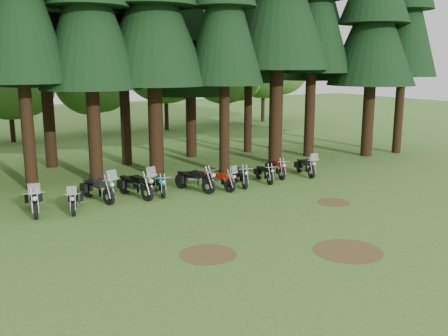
{
  "coord_description": "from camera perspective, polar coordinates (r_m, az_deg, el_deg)",
  "views": [
    {
      "loc": [
        -9.98,
        -14.99,
        5.89
      ],
      "look_at": [
        1.65,
        5.0,
        1.0
      ],
      "focal_mm": 40.0,
      "sensor_mm": 36.0,
      "label": 1
    }
  ],
  "objects": [
    {
      "name": "motorcycle_0",
      "position": [
        21.21,
        -20.87,
        -3.6
      ],
      "size": [
        0.59,
        2.36,
        1.48
      ],
      "rotation": [
        0.0,
        0.0,
        -0.12
      ],
      "color": "black",
      "rests_on": "ground"
    },
    {
      "name": "motorcycle_7",
      "position": [
        24.4,
        1.95,
        -0.96
      ],
      "size": [
        0.79,
        2.08,
        0.87
      ],
      "rotation": [
        0.0,
        0.0,
        -0.31
      ],
      "color": "black",
      "rests_on": "ground"
    },
    {
      "name": "decid_7",
      "position": [
        51.14,
        5.07,
        12.27
      ],
      "size": [
        8.44,
        8.2,
        10.55
      ],
      "color": "black",
      "rests_on": "ground"
    },
    {
      "name": "motorcycle_1",
      "position": [
        21.06,
        -16.7,
        -3.63
      ],
      "size": [
        0.86,
        1.98,
        1.27
      ],
      "rotation": [
        0.0,
        0.0,
        -0.32
      ],
      "color": "black",
      "rests_on": "ground"
    },
    {
      "name": "motorcycle_8",
      "position": [
        25.18,
        4.63,
        -0.68
      ],
      "size": [
        0.47,
        1.94,
        0.79
      ],
      "rotation": [
        0.0,
        0.0,
        -0.18
      ],
      "color": "black",
      "rests_on": "ground"
    },
    {
      "name": "motorcycle_4",
      "position": [
        22.94,
        -7.29,
        -1.95
      ],
      "size": [
        0.6,
        2.01,
        0.83
      ],
      "rotation": [
        0.0,
        0.0,
        -0.24
      ],
      "color": "black",
      "rests_on": "ground"
    },
    {
      "name": "decid_6",
      "position": [
        48.79,
        0.41,
        11.14
      ],
      "size": [
        7.06,
        6.86,
        8.82
      ],
      "color": "black",
      "rests_on": "ground"
    },
    {
      "name": "pine_back_6",
      "position": [
        36.5,
        10.3,
        18.11
      ],
      "size": [
        4.59,
        4.59,
        16.58
      ],
      "color": "black",
      "rests_on": "ground"
    },
    {
      "name": "ground",
      "position": [
        18.94,
        3.31,
        -6.2
      ],
      "size": [
        120.0,
        120.0,
        0.0
      ],
      "primitive_type": "plane",
      "color": "#3B6426",
      "rests_on": "ground"
    },
    {
      "name": "motorcycle_9",
      "position": [
        26.33,
        5.97,
        -0.08
      ],
      "size": [
        0.57,
        2.07,
        0.85
      ],
      "rotation": [
        0.0,
        0.0,
        -0.21
      ],
      "color": "black",
      "rests_on": "ground"
    },
    {
      "name": "motorcycle_6",
      "position": [
        23.48,
        -0.66,
        -1.5
      ],
      "size": [
        0.95,
        2.0,
        1.29
      ],
      "rotation": [
        0.0,
        0.0,
        0.36
      ],
      "color": "black",
      "rests_on": "ground"
    },
    {
      "name": "pine_back_5",
      "position": [
        33.41,
        2.89,
        18.61
      ],
      "size": [
        3.94,
        3.94,
        16.33
      ],
      "color": "black",
      "rests_on": "ground"
    },
    {
      "name": "pine_back_4",
      "position": [
        31.61,
        -3.94,
        16.2
      ],
      "size": [
        4.94,
        4.94,
        13.78
      ],
      "color": "black",
      "rests_on": "ground"
    },
    {
      "name": "decid_5",
      "position": [
        44.61,
        -6.16,
        12.32
      ],
      "size": [
        8.45,
        8.21,
        10.56
      ],
      "color": "black",
      "rests_on": "ground"
    },
    {
      "name": "motorcycle_2",
      "position": [
        22.26,
        -14.21,
        -2.39
      ],
      "size": [
        0.94,
        2.45,
        1.55
      ],
      "rotation": [
        0.0,
        0.0,
        0.26
      ],
      "color": "black",
      "rests_on": "ground"
    },
    {
      "name": "dirt_patch_2",
      "position": [
        16.61,
        13.99,
        -9.18
      ],
      "size": [
        2.2,
        2.2,
        0.01
      ],
      "primitive_type": "cylinder",
      "color": "#4C3D1E",
      "rests_on": "ground"
    },
    {
      "name": "pine_front_9",
      "position": [
        33.25,
        16.88,
        17.71
      ],
      "size": [
        5.44,
        5.44,
        15.89
      ],
      "color": "black",
      "rests_on": "ground"
    },
    {
      "name": "dirt_patch_0",
      "position": [
        15.87,
        -1.83,
        -9.83
      ],
      "size": [
        1.8,
        1.8,
        0.01
      ],
      "primitive_type": "cylinder",
      "color": "#4C3D1E",
      "rests_on": "ground"
    },
    {
      "name": "dirt_patch_1",
      "position": [
        22.0,
        12.43,
        -3.86
      ],
      "size": [
        1.4,
        1.4,
        0.01
      ],
      "primitive_type": "cylinder",
      "color": "#4C3D1E",
      "rests_on": "ground"
    },
    {
      "name": "decid_4",
      "position": [
        42.92,
        -14.76,
        9.53
      ],
      "size": [
        5.93,
        5.76,
        7.41
      ],
      "color": "black",
      "rests_on": "ground"
    },
    {
      "name": "decid_3",
      "position": [
        40.48,
        -23.01,
        9.06
      ],
      "size": [
        6.12,
        5.95,
        7.65
      ],
      "color": "black",
      "rests_on": "ground"
    },
    {
      "name": "motorcycle_3",
      "position": [
        22.51,
        -10.07,
        -2.04
      ],
      "size": [
        0.97,
        2.47,
        1.57
      ],
      "rotation": [
        0.0,
        0.0,
        0.27
      ],
      "color": "black",
      "rests_on": "ground"
    },
    {
      "name": "motorcycle_10",
      "position": [
        26.91,
        9.3,
        0.13
      ],
      "size": [
        0.79,
        2.15,
        1.36
      ],
      "rotation": [
        0.0,
        0.0,
        -0.25
      ],
      "color": "black",
      "rests_on": "ground"
    },
    {
      "name": "motorcycle_5",
      "position": [
        23.29,
        -3.39,
        -1.47
      ],
      "size": [
        1.03,
        2.28,
        0.97
      ],
      "rotation": [
        0.0,
        0.0,
        0.38
      ],
      "color": "black",
      "rests_on": "ground"
    }
  ]
}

